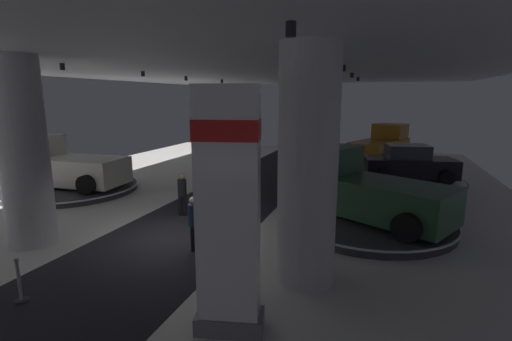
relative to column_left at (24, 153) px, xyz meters
name	(u,v)px	position (x,y,z in m)	size (l,w,h in m)	color
ground	(174,238)	(3.75, 1.80, -2.77)	(24.00, 44.00, 0.06)	silver
ceiling_with_spotlights	(166,54)	(3.75, 1.80, 2.80)	(24.00, 44.00, 0.39)	silver
column_left	(24,153)	(0.00, 0.00, 0.00)	(1.33, 1.33, 5.50)	silver
column_right	(308,168)	(8.21, 0.43, 0.00)	(1.37, 1.37, 5.50)	silver
brand_sign_pylon	(228,211)	(7.26, -1.96, -0.41)	(1.38, 0.91, 4.55)	slate
display_platform_mid_right	(368,221)	(9.49, 4.88, -2.59)	(5.68, 5.68, 0.29)	#333338
pickup_truck_mid_right	(361,189)	(9.21, 5.03, -1.52)	(5.67, 4.46, 2.30)	#2D5638
display_platform_far_right	(408,183)	(11.11, 11.35, -2.55)	(5.22, 5.22, 0.37)	silver
display_car_far_right	(409,164)	(11.08, 11.35, -1.62)	(4.48, 2.89, 1.71)	black
display_platform_mid_left	(71,188)	(-3.88, 5.23, -2.60)	(6.02, 6.02, 0.27)	#333338
pickup_truck_mid_left	(63,166)	(-4.20, 5.20, -1.55)	(5.43, 2.94, 2.30)	silver
display_platform_deep_right	(378,163)	(9.63, 16.80, -2.58)	(5.68, 5.68, 0.30)	#333338
pickup_truck_deep_right	(381,146)	(9.75, 17.10, -1.52)	(4.11, 5.70, 2.30)	#B77519
visitor_walking_near	(182,192)	(2.92, 3.77, -1.84)	(0.32, 0.32, 1.59)	black
visitor_walking_far	(194,220)	(4.85, 1.12, -1.84)	(0.32, 0.32, 1.59)	black
stanchion_a	(20,286)	(2.62, -2.53, -2.38)	(0.28, 0.28, 1.01)	#333338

